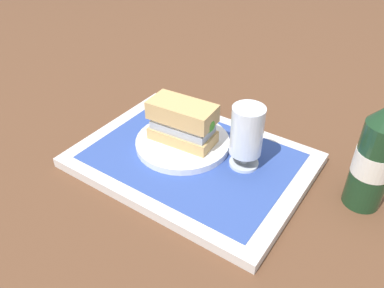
{
  "coord_description": "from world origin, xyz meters",
  "views": [
    {
      "loc": [
        0.34,
        -0.49,
        0.49
      ],
      "look_at": [
        0.0,
        0.0,
        0.05
      ],
      "focal_mm": 36.26,
      "sensor_mm": 36.0,
      "label": 1
    }
  ],
  "objects_px": {
    "sandwich": "(184,122)",
    "beer_bottle": "(376,155)",
    "beer_glass": "(247,135)",
    "plate": "(183,143)"
  },
  "relations": [
    {
      "from": "sandwich",
      "to": "beer_bottle",
      "type": "distance_m",
      "value": 0.34
    },
    {
      "from": "sandwich",
      "to": "beer_bottle",
      "type": "height_order",
      "value": "beer_bottle"
    },
    {
      "from": "beer_bottle",
      "to": "beer_glass",
      "type": "bearing_deg",
      "value": -167.06
    },
    {
      "from": "plate",
      "to": "beer_glass",
      "type": "height_order",
      "value": "beer_glass"
    },
    {
      "from": "sandwich",
      "to": "beer_glass",
      "type": "distance_m",
      "value": 0.13
    },
    {
      "from": "sandwich",
      "to": "beer_glass",
      "type": "height_order",
      "value": "beer_glass"
    },
    {
      "from": "sandwich",
      "to": "beer_bottle",
      "type": "bearing_deg",
      "value": 6.33
    },
    {
      "from": "sandwich",
      "to": "beer_bottle",
      "type": "xyz_separation_m",
      "value": [
        0.34,
        0.06,
        0.03
      ]
    },
    {
      "from": "plate",
      "to": "sandwich",
      "type": "height_order",
      "value": "sandwich"
    },
    {
      "from": "sandwich",
      "to": "beer_glass",
      "type": "bearing_deg",
      "value": 2.75
    }
  ]
}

